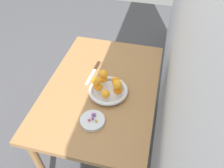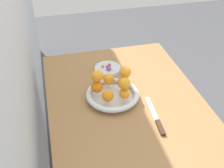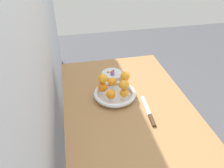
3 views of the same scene
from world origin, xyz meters
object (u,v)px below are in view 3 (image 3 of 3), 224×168
at_px(candy_ball_0, 112,74).
at_px(orange_5, 103,79).
at_px(candy_dish, 112,74).
at_px(candy_ball_1, 113,74).
at_px(orange_0, 124,93).
at_px(candy_ball_3, 112,72).
at_px(candy_ball_2, 108,72).
at_px(orange_3, 103,87).
at_px(knife, 149,113).
at_px(dining_table, 126,112).
at_px(orange_2, 112,82).
at_px(candy_ball_4, 113,71).
at_px(fruit_bowl, 115,94).
at_px(orange_6, 124,85).
at_px(orange_4, 111,94).
at_px(orange_1, 124,85).
at_px(orange_7, 125,76).

bearing_deg(candy_ball_0, orange_5, 152.78).
relative_size(candy_dish, candy_ball_1, 6.98).
relative_size(orange_0, candy_ball_3, 3.03).
bearing_deg(candy_ball_2, orange_5, 161.79).
relative_size(orange_3, knife, 0.22).
xyz_separation_m(orange_5, knife, (-0.22, -0.22, -0.12)).
xyz_separation_m(dining_table, orange_0, (-0.00, 0.02, 0.15)).
bearing_deg(candy_ball_0, orange_2, 168.14).
bearing_deg(orange_5, candy_ball_3, -24.46).
relative_size(candy_ball_0, candy_ball_2, 1.26).
relative_size(dining_table, candy_ball_4, 70.09).
bearing_deg(fruit_bowl, candy_ball_0, -7.66).
bearing_deg(orange_6, candy_ball_3, 2.42).
relative_size(dining_table, orange_0, 20.87).
bearing_deg(orange_4, fruit_bowl, -34.66).
bearing_deg(dining_table, orange_4, 88.34).
distance_m(orange_1, orange_7, 0.06).
xyz_separation_m(orange_5, candy_ball_1, (0.19, -0.10, -0.10)).
xyz_separation_m(orange_0, orange_5, (0.09, 0.11, 0.06)).
xyz_separation_m(orange_0, candy_ball_1, (0.28, 0.01, -0.03)).
relative_size(orange_3, candy_ball_2, 3.63).
xyz_separation_m(orange_2, orange_6, (-0.12, -0.05, 0.05)).
height_order(orange_4, candy_ball_4, orange_4).
bearing_deg(candy_ball_4, orange_6, 179.29).
bearing_deg(fruit_bowl, orange_7, -67.72).
relative_size(candy_dish, orange_7, 2.55).
bearing_deg(orange_6, dining_table, -108.92).
height_order(orange_1, orange_6, orange_6).
xyz_separation_m(fruit_bowl, candy_ball_3, (0.25, -0.03, 0.01)).
xyz_separation_m(orange_0, candy_ball_2, (0.32, 0.04, -0.04)).
distance_m(orange_4, orange_5, 0.11).
relative_size(orange_1, orange_2, 1.04).
bearing_deg(orange_1, orange_7, -47.12).
relative_size(fruit_bowl, candy_dish, 1.77).
xyz_separation_m(fruit_bowl, knife, (-0.19, -0.16, -0.02)).
xyz_separation_m(orange_4, candy_ball_3, (0.30, -0.07, -0.04)).
distance_m(dining_table, orange_2, 0.21).
bearing_deg(orange_1, candy_dish, 7.57).
distance_m(orange_0, orange_2, 0.14).
bearing_deg(candy_ball_1, fruit_bowl, 170.59).
distance_m(candy_dish, candy_ball_0, 0.04).
bearing_deg(orange_7, orange_6, 161.82).
bearing_deg(candy_ball_1, orange_3, 151.38).
distance_m(candy_dish, orange_4, 0.32).
bearing_deg(candy_ball_0, candy_ball_4, -22.50).
relative_size(orange_0, candy_ball_1, 2.48).
relative_size(orange_2, candy_ball_4, 3.61).
distance_m(candy_dish, orange_6, 0.32).
relative_size(orange_1, orange_6, 1.04).
relative_size(orange_3, orange_7, 1.01).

